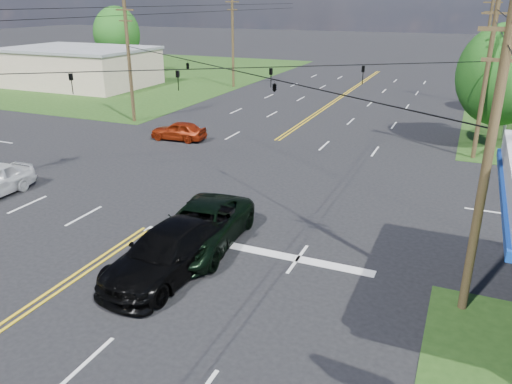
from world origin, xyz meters
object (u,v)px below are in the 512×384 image
at_px(tree_right_a, 502,75).
at_px(pickup_dkgreen, 200,227).
at_px(pole_ne, 485,80).
at_px(pole_se, 487,165).
at_px(pole_left_far, 233,40).
at_px(suv_black, 168,252).
at_px(tree_far_l, 117,34).
at_px(pole_nw, 129,61).
at_px(pole_right_far, 486,49).
at_px(retail_nw, 79,68).

distance_m(tree_right_a, pickup_dkgreen, 23.61).
bearing_deg(pole_ne, pole_se, -90.00).
bearing_deg(pole_left_far, suv_black, -67.62).
distance_m(tree_far_l, pickup_dkgreen, 53.70).
height_order(pole_nw, pole_right_far, pole_right_far).
xyz_separation_m(pole_nw, tree_far_l, (-19.00, 23.00, 0.28)).
relative_size(pole_ne, suv_black, 1.56).
distance_m(pole_left_far, tree_right_a, 31.39).
bearing_deg(pole_se, pole_right_far, 90.00).
bearing_deg(retail_nw, pole_left_far, 19.44).
relative_size(tree_right_a, pickup_dkgreen, 1.33).
bearing_deg(retail_nw, suv_black, -44.88).
bearing_deg(pole_left_far, retail_nw, -160.56).
height_order(pole_left_far, tree_right_a, pole_left_far).
bearing_deg(suv_black, pole_left_far, 117.35).
bearing_deg(pole_right_far, pole_ne, -90.00).
height_order(pole_se, pole_ne, same).
bearing_deg(pole_ne, retail_nw, 163.18).
bearing_deg(suv_black, tree_far_l, 134.20).
distance_m(pole_left_far, pickup_dkgreen, 40.09).
distance_m(retail_nw, pole_ne, 45.02).
xyz_separation_m(retail_nw, pole_ne, (43.00, -13.00, 2.92)).
distance_m(pole_se, pole_ne, 18.00).
distance_m(retail_nw, tree_far_l, 10.69).
height_order(pole_left_far, pole_right_far, same).
height_order(pole_ne, pole_right_far, pole_right_far).
bearing_deg(tree_right_a, pole_left_far, 149.35).
distance_m(pickup_dkgreen, suv_black, 2.36).
distance_m(tree_far_l, suv_black, 55.50).
bearing_deg(pole_nw, pickup_dkgreen, -47.56).
bearing_deg(pole_se, retail_nw, 144.21).
distance_m(pole_se, tree_right_a, 21.02).
height_order(retail_nw, suv_black, retail_nw).
bearing_deg(retail_nw, tree_right_a, -12.80).
distance_m(pole_ne, tree_right_a, 3.16).
xyz_separation_m(retail_nw, tree_right_a, (44.00, -10.00, 2.87)).
height_order(pole_nw, pickup_dkgreen, pole_nw).
distance_m(pole_ne, suv_black, 22.60).
bearing_deg(pickup_dkgreen, pole_ne, 55.72).
bearing_deg(pickup_dkgreen, pole_nw, 127.90).
height_order(pole_se, pole_right_far, pole_right_far).
bearing_deg(pole_nw, tree_right_a, 6.34).
relative_size(pole_ne, tree_far_l, 1.09).
relative_size(retail_nw, tree_right_a, 1.96).
bearing_deg(pole_se, suv_black, -169.46).
height_order(tree_far_l, pickup_dkgreen, tree_far_l).
height_order(retail_nw, pole_nw, pole_nw).
distance_m(pole_ne, pole_left_far, 32.20).
relative_size(retail_nw, pole_left_far, 1.60).
distance_m(pole_nw, pole_right_far, 32.20).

